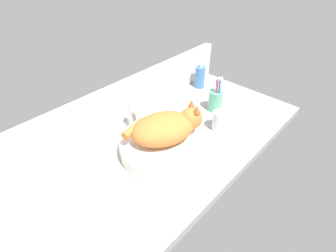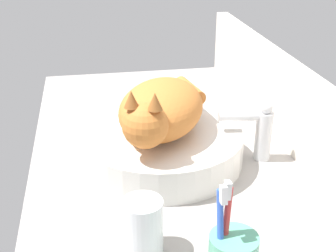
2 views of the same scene
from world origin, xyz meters
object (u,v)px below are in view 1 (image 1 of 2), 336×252
toothbrush_cup (215,100)px  sink_basin (164,146)px  water_glass (220,122)px  faucet (133,116)px  cat (167,127)px  soap_dispenser (200,77)px

toothbrush_cup → sink_basin: bearing=-175.6°
water_glass → faucet: bearing=132.2°
cat → faucet: size_ratio=2.22×
sink_basin → faucet: (2.59, 20.85, 3.81)cm
sink_basin → soap_dispenser: 59.06cm
sink_basin → soap_dispenser: bearing=23.1°
soap_dispenser → cat: bearing=-155.9°
cat → faucet: cat is taller
water_glass → soap_dispenser: bearing=50.2°
water_glass → sink_basin: bearing=164.8°
faucet → toothbrush_cup: 42.00cm
cat → faucet: bearing=86.5°
faucet → water_glass: bearing=-47.8°
cat → soap_dispenser: cat is taller
sink_basin → soap_dispenser: soap_dispenser is taller
cat → water_glass: 29.46cm
cat → soap_dispenser: size_ratio=1.92×
sink_basin → water_glass: water_glass is taller
soap_dispenser → toothbrush_cup: 24.26cm
sink_basin → toothbrush_cup: bearing=4.4°
sink_basin → cat: cat is taller
faucet → water_glass: (25.92, -28.61, -3.19)cm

